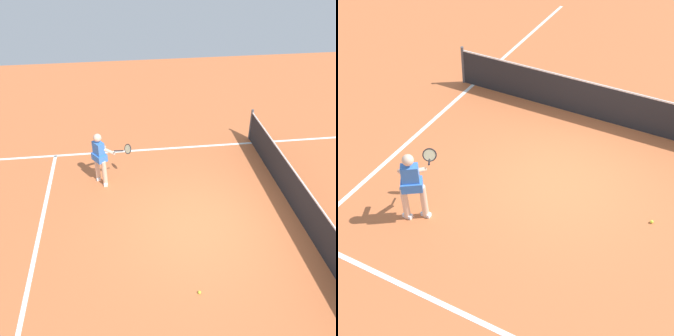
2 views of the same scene
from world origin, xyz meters
The scene contains 6 objects.
ground_plane centered at (0.00, 0.00, 0.00)m, with size 25.60×25.60×0.00m, color #C66638.
service_line_marking centered at (0.00, -3.88, 0.00)m, with size 7.43×0.10×0.01m, color white.
sideline_left_marking centered at (-3.72, 0.00, 0.00)m, with size 0.10×17.69×0.01m, color white.
court_net centered at (0.00, 2.52, 0.50)m, with size 8.11×0.08×1.07m.
tennis_player centered at (-2.11, -2.37, 0.85)m, with size 0.69×1.14×1.55m.
tennis_ball_near centered at (2.08, -0.40, 0.03)m, with size 0.07×0.07×0.07m, color #D1E533.
Camera 2 is at (2.65, -7.60, 6.99)m, focal length 52.29 mm.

